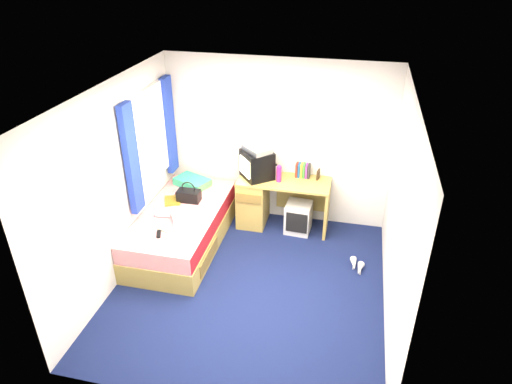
% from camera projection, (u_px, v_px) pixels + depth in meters
% --- Properties ---
extents(ground, '(3.40, 3.40, 0.00)m').
position_uv_depth(ground, '(250.00, 285.00, 5.59)').
color(ground, '#0C1438').
rests_on(ground, ground).
extents(room_shell, '(3.40, 3.40, 3.40)m').
position_uv_depth(room_shell, '(249.00, 181.00, 4.89)').
color(room_shell, white).
rests_on(room_shell, ground).
extents(bed, '(1.01, 2.00, 0.54)m').
position_uv_depth(bed, '(183.00, 228.00, 6.23)').
color(bed, tan).
rests_on(bed, ground).
extents(pillow, '(0.58, 0.48, 0.11)m').
position_uv_depth(pillow, '(192.00, 182.00, 6.71)').
color(pillow, '#1C9AB9').
rests_on(pillow, bed).
extents(desk, '(1.30, 0.55, 0.75)m').
position_uv_depth(desk, '(265.00, 199.00, 6.65)').
color(desk, tan).
rests_on(desk, ground).
extents(storage_cube, '(0.37, 0.37, 0.44)m').
position_uv_depth(storage_cube, '(298.00, 217.00, 6.55)').
color(storage_cube, silver).
rests_on(storage_cube, ground).
extents(crt_tv, '(0.54, 0.55, 0.40)m').
position_uv_depth(crt_tv, '(257.00, 165.00, 6.41)').
color(crt_tv, black).
rests_on(crt_tv, desk).
extents(vcr, '(0.47, 0.46, 0.07)m').
position_uv_depth(vcr, '(257.00, 149.00, 6.30)').
color(vcr, silver).
rests_on(vcr, crt_tv).
extents(book_row, '(0.20, 0.13, 0.20)m').
position_uv_depth(book_row, '(303.00, 170.00, 6.47)').
color(book_row, maroon).
rests_on(book_row, desk).
extents(picture_frame, '(0.04, 0.12, 0.14)m').
position_uv_depth(picture_frame, '(318.00, 174.00, 6.43)').
color(picture_frame, black).
rests_on(picture_frame, desk).
extents(pink_water_bottle, '(0.09, 0.09, 0.23)m').
position_uv_depth(pink_water_bottle, '(279.00, 174.00, 6.33)').
color(pink_water_bottle, '#E8206E').
rests_on(pink_water_bottle, desk).
extents(aerosol_can, '(0.06, 0.06, 0.20)m').
position_uv_depth(aerosol_can, '(276.00, 172.00, 6.43)').
color(aerosol_can, silver).
rests_on(aerosol_can, desk).
extents(handbag, '(0.32, 0.18, 0.29)m').
position_uv_depth(handbag, '(189.00, 195.00, 6.29)').
color(handbag, black).
rests_on(handbag, bed).
extents(towel, '(0.38, 0.35, 0.10)m').
position_uv_depth(towel, '(185.00, 217.00, 5.87)').
color(towel, white).
rests_on(towel, bed).
extents(magazine, '(0.30, 0.34, 0.01)m').
position_uv_depth(magazine, '(172.00, 201.00, 6.32)').
color(magazine, yellow).
rests_on(magazine, bed).
extents(water_bottle, '(0.21, 0.09, 0.07)m').
position_uv_depth(water_bottle, '(163.00, 215.00, 5.95)').
color(water_bottle, silver).
rests_on(water_bottle, bed).
extents(colour_swatch_fan, '(0.23, 0.14, 0.01)m').
position_uv_depth(colour_swatch_fan, '(164.00, 230.00, 5.69)').
color(colour_swatch_fan, gold).
rests_on(colour_swatch_fan, bed).
extents(remote_control, '(0.10, 0.17, 0.02)m').
position_uv_depth(remote_control, '(159.00, 234.00, 5.60)').
color(remote_control, black).
rests_on(remote_control, bed).
extents(window_assembly, '(0.11, 1.42, 1.40)m').
position_uv_depth(window_assembly, '(151.00, 140.00, 5.98)').
color(window_assembly, silver).
rests_on(window_assembly, room_shell).
extents(white_heels, '(0.19, 0.32, 0.09)m').
position_uv_depth(white_heels, '(357.00, 266.00, 5.86)').
color(white_heels, silver).
rests_on(white_heels, ground).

